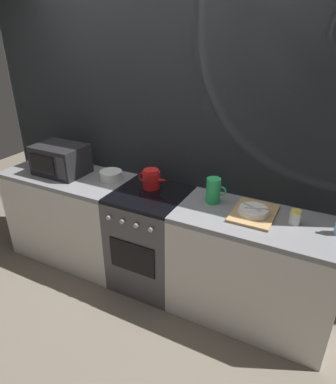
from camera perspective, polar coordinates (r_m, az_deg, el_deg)
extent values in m
plane|color=#6B6054|center=(3.29, -2.75, -14.44)|extent=(8.00, 8.00, 0.00)
cube|color=gray|center=(2.94, -0.06, 7.54)|extent=(3.60, 0.05, 2.40)
cube|color=#A8B2BC|center=(2.92, -0.26, 7.41)|extent=(3.58, 0.01, 2.39)
cube|color=silver|center=(3.51, -15.79, -4.12)|extent=(1.20, 0.60, 0.86)
cube|color=gray|center=(3.31, -16.72, 2.65)|extent=(1.20, 0.60, 0.04)
cube|color=#4C4C51|center=(3.02, -2.92, -8.14)|extent=(0.60, 0.60, 0.87)
cube|color=black|center=(2.80, -3.13, -0.49)|extent=(0.59, 0.59, 0.03)
cube|color=black|center=(2.81, -6.10, -10.96)|extent=(0.42, 0.01, 0.28)
cylinder|color=#B7B7BC|center=(2.71, -9.99, -4.29)|extent=(0.04, 0.02, 0.04)
cylinder|color=#B7B7BC|center=(2.65, -7.76, -4.96)|extent=(0.04, 0.02, 0.04)
cylinder|color=#B7B7BC|center=(2.58, -5.41, -5.66)|extent=(0.04, 0.02, 0.04)
cylinder|color=#B7B7BC|center=(2.52, -2.95, -6.37)|extent=(0.04, 0.02, 0.04)
cube|color=silver|center=(2.77, 13.86, -12.82)|extent=(1.20, 0.60, 0.86)
cube|color=gray|center=(2.52, 14.94, -4.78)|extent=(1.20, 0.60, 0.04)
cube|color=black|center=(3.29, -17.63, 5.26)|extent=(0.46, 0.34, 0.27)
cube|color=black|center=(3.21, -20.46, 4.37)|extent=(0.28, 0.01, 0.17)
cube|color=#333338|center=(3.06, -17.60, 3.76)|extent=(0.09, 0.01, 0.21)
cylinder|color=red|center=(2.86, -2.83, 2.11)|extent=(0.15, 0.15, 0.15)
cylinder|color=red|center=(2.83, -2.87, 3.65)|extent=(0.13, 0.13, 0.02)
cone|color=red|center=(2.80, -0.89, 1.97)|extent=(0.10, 0.04, 0.05)
torus|color=red|center=(2.90, -4.29, 2.55)|extent=(0.08, 0.01, 0.08)
cylinder|color=silver|center=(3.07, -9.61, 2.80)|extent=(0.20, 0.20, 0.08)
cylinder|color=green|center=(2.63, 7.63, 0.26)|extent=(0.11, 0.11, 0.20)
torus|color=green|center=(2.60, 9.02, 0.16)|extent=(0.08, 0.01, 0.08)
cube|color=tan|center=(2.55, 14.27, -3.48)|extent=(0.30, 0.40, 0.02)
cylinder|color=white|center=(2.52, 14.19, -3.35)|extent=(0.22, 0.22, 0.01)
cylinder|color=white|center=(2.52, 14.23, -3.07)|extent=(0.21, 0.21, 0.01)
cylinder|color=white|center=(2.51, 14.26, -2.79)|extent=(0.21, 0.21, 0.01)
cylinder|color=silver|center=(2.50, 14.73, -2.66)|extent=(0.16, 0.07, 0.01)
cube|color=silver|center=(2.52, 13.91, -2.38)|extent=(0.16, 0.09, 0.00)
cylinder|color=silver|center=(2.50, 20.63, -4.16)|extent=(0.08, 0.08, 0.08)
cylinder|color=#D8D14C|center=(2.48, 20.81, -3.11)|extent=(0.07, 0.07, 0.02)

